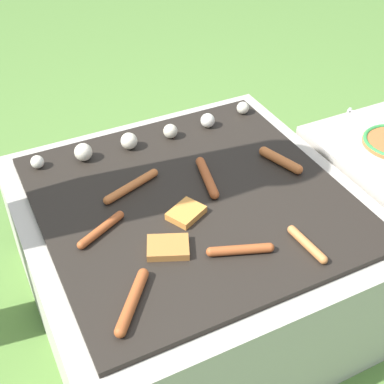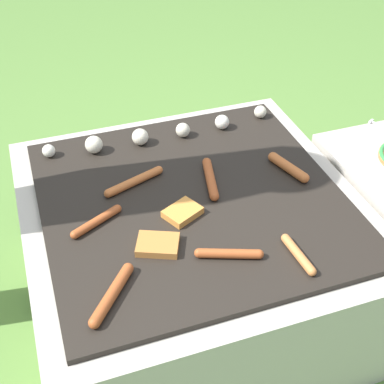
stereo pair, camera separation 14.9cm
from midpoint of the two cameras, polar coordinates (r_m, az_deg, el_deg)
name	(u,v)px [view 1 (the left image)]	position (r m, az deg, el deg)	size (l,w,h in m)	color
ground_plane	(192,297)	(1.81, -2.41, -11.19)	(14.00, 14.00, 0.00)	#567F38
grill	(192,252)	(1.65, -2.60, -6.48)	(0.94, 0.94, 0.43)	#B2AA9E
side_ledge	(382,198)	(1.93, 17.58, -0.74)	(0.44, 0.48, 0.43)	#B2AA9E
sausage_back_right	(240,250)	(1.33, 1.98, -6.32)	(0.16, 0.08, 0.02)	#A34C23
sausage_front_center	(131,186)	(1.54, -9.24, 0.51)	(0.19, 0.08, 0.02)	#B7602D
sausage_front_left	(307,244)	(1.37, 9.14, -5.65)	(0.03, 0.15, 0.02)	#C6753D
sausage_back_left	(281,160)	(1.63, 6.86, 3.30)	(0.07, 0.16, 0.03)	#B7602D
sausage_back_center	(207,177)	(1.55, -1.12, 1.47)	(0.06, 0.19, 0.03)	#A34C23
sausage_mid_right	(132,301)	(1.24, -9.90, -11.59)	(0.13, 0.16, 0.03)	#A34C23
sausage_mid_left	(101,229)	(1.42, -12.66, -4.05)	(0.15, 0.09, 0.02)	#A34C23
bread_slice_center	(168,247)	(1.35, -5.76, -6.03)	(0.13, 0.11, 0.02)	#B27033
bread_slice_right	(186,213)	(1.44, -3.60, -2.37)	(0.12, 0.11, 0.02)	#D18438
mushroom_row	(144,136)	(1.73, -7.67, 5.81)	(0.76, 0.07, 0.06)	silver
fork_utensil	(369,116)	(1.93, 16.31, 7.68)	(0.10, 0.16, 0.01)	silver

